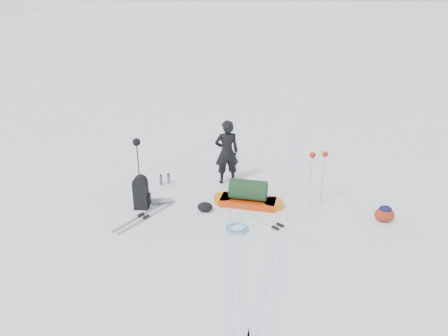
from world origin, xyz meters
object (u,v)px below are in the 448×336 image
(expedition_rucksack, at_px, (144,193))
(ski_poles_black, at_px, (137,149))
(pulk_sled, at_px, (248,196))
(skier, at_px, (227,152))

(expedition_rucksack, height_order, ski_poles_black, ski_poles_black)
(expedition_rucksack, relative_size, ski_poles_black, 0.56)
(pulk_sled, bearing_deg, ski_poles_black, -176.35)
(skier, height_order, pulk_sled, skier)
(expedition_rucksack, bearing_deg, skier, 41.60)
(ski_poles_black, bearing_deg, pulk_sled, 11.70)
(expedition_rucksack, distance_m, ski_poles_black, 1.00)
(pulk_sled, xyz_separation_m, expedition_rucksack, (-2.29, -0.31, 0.13))
(skier, bearing_deg, pulk_sled, 101.43)
(skier, relative_size, ski_poles_black, 1.12)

